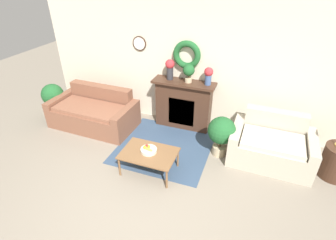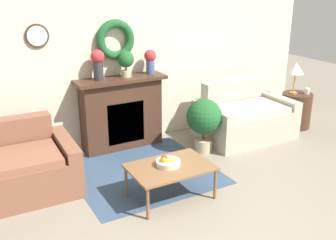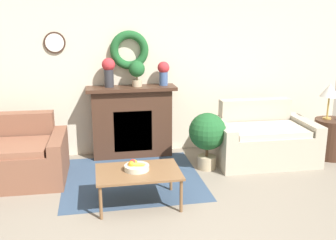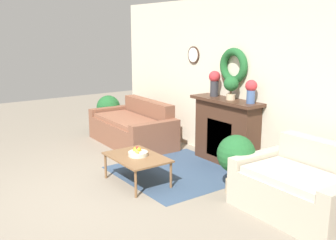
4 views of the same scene
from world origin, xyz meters
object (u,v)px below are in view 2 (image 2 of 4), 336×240
fruit_bowl (167,162)px  vase_on_mantel_left (98,62)px  side_table_by_loveseat (296,110)px  vase_on_mantel_right (150,60)px  mug (307,91)px  potted_plant_on_mantel (126,61)px  coffee_table (170,169)px  potted_plant_floor_by_loveseat (204,119)px  loveseat_right (244,118)px  fireplace (122,112)px  table_lamp (296,68)px

fruit_bowl → vase_on_mantel_left: size_ratio=0.66×
side_table_by_loveseat → vase_on_mantel_right: vase_on_mantel_right is taller
mug → potted_plant_on_mantel: 3.13m
side_table_by_loveseat → vase_on_mantel_right: bearing=164.9°
fruit_bowl → mug: (3.18, 0.88, 0.20)m
coffee_table → potted_plant_on_mantel: 1.90m
potted_plant_floor_by_loveseat → coffee_table: bearing=-139.9°
vase_on_mantel_left → potted_plant_floor_by_loveseat: size_ratio=0.53×
side_table_by_loveseat → vase_on_mantel_left: (-3.27, 0.66, 1.03)m
vase_on_mantel_left → loveseat_right: bearing=-14.8°
fireplace → vase_on_mantel_right: bearing=0.6°
potted_plant_floor_by_loveseat → mug: bearing=0.2°
vase_on_mantel_right → fruit_bowl: bearing=-110.7°
coffee_table → table_lamp: size_ratio=1.76×
loveseat_right → table_lamp: bearing=-0.6°
fireplace → potted_plant_on_mantel: size_ratio=3.49×
vase_on_mantel_left → vase_on_mantel_right: (0.81, 0.00, -0.04)m
mug → potted_plant_floor_by_loveseat: (-2.09, -0.01, -0.14)m
table_lamp → vase_on_mantel_left: bearing=169.2°
fruit_bowl → table_lamp: size_ratio=0.52×
side_table_by_loveseat → mug: size_ratio=5.97×
side_table_by_loveseat → potted_plant_floor_by_loveseat: (-1.97, -0.10, 0.21)m
fruit_bowl → mug: size_ratio=2.83×
table_lamp → vase_on_mantel_left: vase_on_mantel_left is taller
fruit_bowl → table_lamp: (3.00, 1.02, 0.58)m
coffee_table → vase_on_mantel_left: vase_on_mantel_left is taller
potted_plant_on_mantel → potted_plant_floor_by_loveseat: 1.41m
mug → fruit_bowl: bearing=-164.6°
fruit_bowl → potted_plant_on_mantel: size_ratio=0.74×
fruit_bowl → potted_plant_floor_by_loveseat: size_ratio=0.35×
potted_plant_on_mantel → fruit_bowl: bearing=-97.5°
fireplace → vase_on_mantel_right: (0.49, 0.01, 0.74)m
coffee_table → potted_plant_on_mantel: size_ratio=2.49×
loveseat_right → fruit_bowl: 2.26m
fireplace → vase_on_mantel_right: vase_on_mantel_right is taller
side_table_by_loveseat → potted_plant_on_mantel: bearing=167.3°
mug → table_lamp: bearing=141.8°
fruit_bowl → vase_on_mantel_right: size_ratio=0.79×
fruit_bowl → vase_on_mantel_right: vase_on_mantel_right is taller
fruit_bowl → vase_on_mantel_left: bearing=96.9°
potted_plant_on_mantel → fireplace: bearing=170.9°
fireplace → vase_on_mantel_left: (-0.32, 0.01, 0.78)m
fruit_bowl → table_lamp: 3.22m
mug → vase_on_mantel_left: bearing=167.5°
table_lamp → mug: table_lamp is taller
fruit_bowl → fireplace: bearing=85.7°
fruit_bowl → vase_on_mantel_right: (0.62, 1.63, 0.84)m
fireplace → loveseat_right: size_ratio=0.91×
side_table_by_loveseat → coffee_table: bearing=-161.9°
table_lamp → fruit_bowl: bearing=-161.3°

